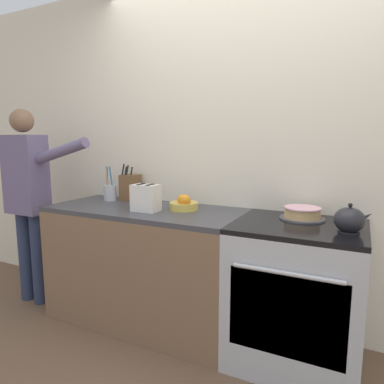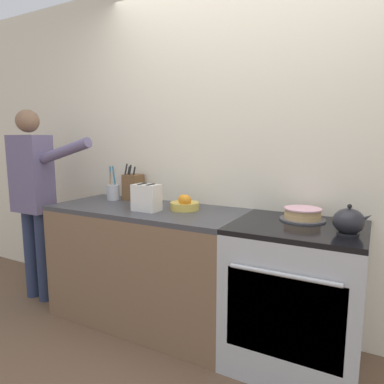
{
  "view_description": "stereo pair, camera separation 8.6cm",
  "coord_description": "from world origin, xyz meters",
  "px_view_note": "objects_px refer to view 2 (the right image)",
  "views": [
    {
      "loc": [
        0.67,
        -1.74,
        1.38
      ],
      "look_at": [
        -0.33,
        0.29,
        1.03
      ],
      "focal_mm": 32.0,
      "sensor_mm": 36.0,
      "label": 1
    },
    {
      "loc": [
        0.75,
        -1.7,
        1.38
      ],
      "look_at": [
        -0.33,
        0.29,
        1.03
      ],
      "focal_mm": 32.0,
      "sensor_mm": 36.0,
      "label": 2
    }
  ],
  "objects_px": {
    "fruit_bowl": "(185,204)",
    "toaster": "(147,198)",
    "tea_kettle": "(349,221)",
    "knife_block": "(133,187)",
    "utensil_crock": "(113,192)",
    "person_baker": "(33,189)",
    "stove_range": "(295,295)",
    "layer_cake": "(303,214)"
  },
  "relations": [
    {
      "from": "layer_cake",
      "to": "toaster",
      "type": "bearing_deg",
      "value": -167.25
    },
    {
      "from": "stove_range",
      "to": "layer_cake",
      "type": "distance_m",
      "value": 0.5
    },
    {
      "from": "layer_cake",
      "to": "tea_kettle",
      "type": "bearing_deg",
      "value": -37.22
    },
    {
      "from": "tea_kettle",
      "to": "toaster",
      "type": "xyz_separation_m",
      "value": [
        -1.3,
        -0.02,
        0.03
      ]
    },
    {
      "from": "stove_range",
      "to": "person_baker",
      "type": "height_order",
      "value": "person_baker"
    },
    {
      "from": "tea_kettle",
      "to": "stove_range",
      "type": "bearing_deg",
      "value": 165.43
    },
    {
      "from": "person_baker",
      "to": "fruit_bowl",
      "type": "bearing_deg",
      "value": 10.95
    },
    {
      "from": "layer_cake",
      "to": "tea_kettle",
      "type": "relative_size",
      "value": 1.41
    },
    {
      "from": "layer_cake",
      "to": "fruit_bowl",
      "type": "bearing_deg",
      "value": -174.56
    },
    {
      "from": "layer_cake",
      "to": "knife_block",
      "type": "bearing_deg",
      "value": 176.33
    },
    {
      "from": "tea_kettle",
      "to": "layer_cake",
      "type": "bearing_deg",
      "value": 142.78
    },
    {
      "from": "tea_kettle",
      "to": "knife_block",
      "type": "height_order",
      "value": "knife_block"
    },
    {
      "from": "utensil_crock",
      "to": "toaster",
      "type": "xyz_separation_m",
      "value": [
        0.51,
        -0.23,
        0.02
      ]
    },
    {
      "from": "knife_block",
      "to": "fruit_bowl",
      "type": "xyz_separation_m",
      "value": [
        0.59,
        -0.17,
        -0.07
      ]
    },
    {
      "from": "tea_kettle",
      "to": "person_baker",
      "type": "distance_m",
      "value": 2.42
    },
    {
      "from": "layer_cake",
      "to": "person_baker",
      "type": "bearing_deg",
      "value": -172.02
    },
    {
      "from": "fruit_bowl",
      "to": "person_baker",
      "type": "xyz_separation_m",
      "value": [
        -1.34,
        -0.22,
        0.05
      ]
    },
    {
      "from": "tea_kettle",
      "to": "utensil_crock",
      "type": "xyz_separation_m",
      "value": [
        -1.81,
        0.21,
        0.0
      ]
    },
    {
      "from": "stove_range",
      "to": "utensil_crock",
      "type": "distance_m",
      "value": 1.63
    },
    {
      "from": "utensil_crock",
      "to": "fruit_bowl",
      "type": "bearing_deg",
      "value": -5.93
    },
    {
      "from": "fruit_bowl",
      "to": "toaster",
      "type": "bearing_deg",
      "value": -144.78
    },
    {
      "from": "toaster",
      "to": "knife_block",
      "type": "bearing_deg",
      "value": 138.87
    },
    {
      "from": "stove_range",
      "to": "toaster",
      "type": "relative_size",
      "value": 4.34
    },
    {
      "from": "stove_range",
      "to": "knife_block",
      "type": "bearing_deg",
      "value": 170.71
    },
    {
      "from": "fruit_bowl",
      "to": "toaster",
      "type": "relative_size",
      "value": 1.01
    },
    {
      "from": "layer_cake",
      "to": "tea_kettle",
      "type": "xyz_separation_m",
      "value": [
        0.28,
        -0.21,
        0.03
      ]
    },
    {
      "from": "layer_cake",
      "to": "toaster",
      "type": "xyz_separation_m",
      "value": [
        -1.02,
        -0.23,
        0.06
      ]
    },
    {
      "from": "utensil_crock",
      "to": "person_baker",
      "type": "relative_size",
      "value": 0.18
    },
    {
      "from": "toaster",
      "to": "person_baker",
      "type": "height_order",
      "value": "person_baker"
    },
    {
      "from": "stove_range",
      "to": "toaster",
      "type": "height_order",
      "value": "toaster"
    },
    {
      "from": "layer_cake",
      "to": "person_baker",
      "type": "xyz_separation_m",
      "value": [
        -2.15,
        -0.3,
        0.05
      ]
    },
    {
      "from": "knife_block",
      "to": "stove_range",
      "type": "bearing_deg",
      "value": -9.29
    },
    {
      "from": "utensil_crock",
      "to": "toaster",
      "type": "relative_size",
      "value": 1.4
    },
    {
      "from": "fruit_bowl",
      "to": "toaster",
      "type": "distance_m",
      "value": 0.27
    },
    {
      "from": "utensil_crock",
      "to": "toaster",
      "type": "height_order",
      "value": "utensil_crock"
    },
    {
      "from": "knife_block",
      "to": "fruit_bowl",
      "type": "distance_m",
      "value": 0.61
    },
    {
      "from": "fruit_bowl",
      "to": "stove_range",
      "type": "bearing_deg",
      "value": -4.42
    },
    {
      "from": "toaster",
      "to": "fruit_bowl",
      "type": "bearing_deg",
      "value": 35.22
    },
    {
      "from": "stove_range",
      "to": "toaster",
      "type": "bearing_deg",
      "value": -174.85
    },
    {
      "from": "knife_block",
      "to": "toaster",
      "type": "relative_size",
      "value": 1.49
    },
    {
      "from": "knife_block",
      "to": "utensil_crock",
      "type": "height_order",
      "value": "knife_block"
    },
    {
      "from": "tea_kettle",
      "to": "person_baker",
      "type": "relative_size",
      "value": 0.12
    }
  ]
}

